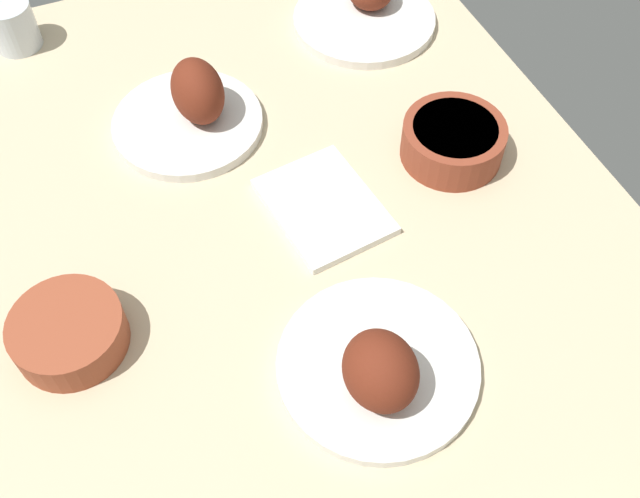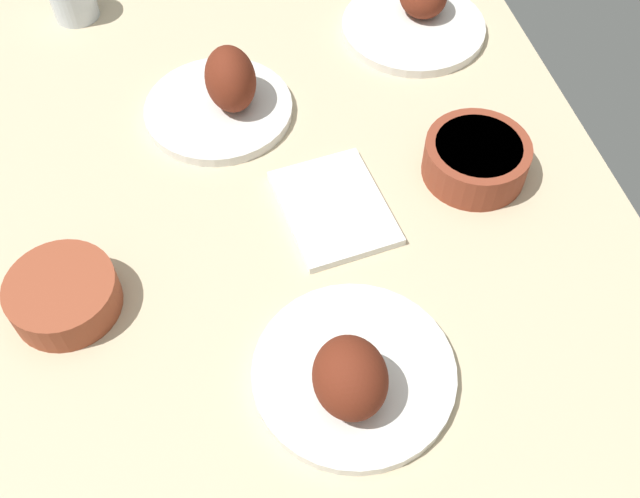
# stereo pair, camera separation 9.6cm
# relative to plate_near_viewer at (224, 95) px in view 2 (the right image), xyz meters

# --- Properties ---
(dining_table) EXTENTS (1.40, 0.90, 0.04)m
(dining_table) POSITION_rel_plate_near_viewer_xyz_m (-0.31, -0.08, -0.05)
(dining_table) COLOR #C6B28E
(dining_table) RESTS_ON ground
(plate_near_viewer) EXTENTS (0.23, 0.23, 0.11)m
(plate_near_viewer) POSITION_rel_plate_near_viewer_xyz_m (0.00, 0.00, 0.00)
(plate_near_viewer) COLOR silver
(plate_near_viewer) RESTS_ON dining_table
(plate_far_side) EXTENTS (0.25, 0.25, 0.08)m
(plate_far_side) POSITION_rel_plate_near_viewer_xyz_m (0.13, -0.35, -0.01)
(plate_far_side) COLOR silver
(plate_far_side) RESTS_ON dining_table
(plate_center_main) EXTENTS (0.24, 0.24, 0.10)m
(plate_center_main) POSITION_rel_plate_near_viewer_xyz_m (-0.50, -0.07, -0.00)
(plate_center_main) COLOR silver
(plate_center_main) RESTS_ON dining_table
(bowl_soup) EXTENTS (0.15, 0.15, 0.06)m
(bowl_soup) POSITION_rel_plate_near_viewer_xyz_m (-0.21, -0.33, -0.00)
(bowl_soup) COLOR brown
(bowl_soup) RESTS_ON dining_table
(bowl_cream) EXTENTS (0.14, 0.14, 0.05)m
(bowl_cream) POSITION_rel_plate_near_viewer_xyz_m (-0.30, 0.25, -0.01)
(bowl_cream) COLOR brown
(bowl_cream) RESTS_ON dining_table
(folded_napkin) EXTENTS (0.20, 0.16, 0.01)m
(folded_napkin) POSITION_rel_plate_near_viewer_xyz_m (-0.23, -0.12, -0.03)
(folded_napkin) COLOR white
(folded_napkin) RESTS_ON dining_table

